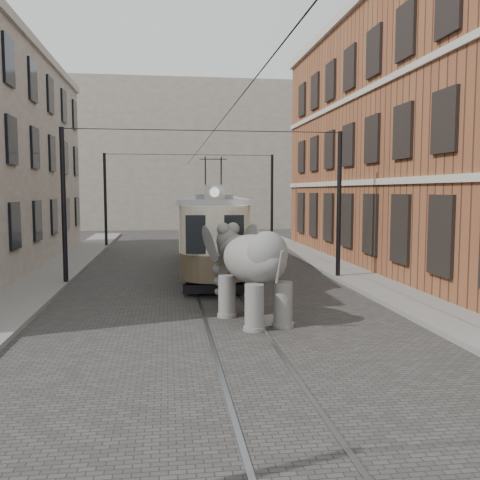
{
  "coord_description": "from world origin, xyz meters",
  "views": [
    {
      "loc": [
        -1.74,
        -15.03,
        3.61
      ],
      "look_at": [
        0.5,
        1.34,
        2.1
      ],
      "focal_mm": 40.13,
      "sensor_mm": 36.0,
      "label": 1
    }
  ],
  "objects": [
    {
      "name": "distant_block",
      "position": [
        0.0,
        40.0,
        7.0
      ],
      "size": [
        28.0,
        10.0,
        14.0
      ],
      "primitive_type": "cube",
      "color": "gray",
      "rests_on": "ground"
    },
    {
      "name": "sidewalk_right",
      "position": [
        6.0,
        0.0,
        0.07
      ],
      "size": [
        2.0,
        60.0,
        0.15
      ],
      "primitive_type": "cube",
      "color": "slate",
      "rests_on": "ground"
    },
    {
      "name": "tram",
      "position": [
        0.38,
        9.41,
        2.55
      ],
      "size": [
        3.67,
        13.03,
        5.1
      ],
      "primitive_type": null,
      "rotation": [
        0.0,
        0.0,
        -0.08
      ],
      "color": "beige",
      "rests_on": "ground"
    },
    {
      "name": "catenary",
      "position": [
        -0.2,
        5.0,
        3.0
      ],
      "size": [
        11.0,
        30.2,
        6.0
      ],
      "primitive_type": null,
      "color": "black",
      "rests_on": "ground"
    },
    {
      "name": "tram_rails",
      "position": [
        0.0,
        0.0,
        0.01
      ],
      "size": [
        1.54,
        80.0,
        0.02
      ],
      "primitive_type": null,
      "color": "slate",
      "rests_on": "ground"
    },
    {
      "name": "brick_building",
      "position": [
        11.0,
        9.0,
        6.0
      ],
      "size": [
        8.0,
        26.0,
        12.0
      ],
      "primitive_type": "cube",
      "color": "brown",
      "rests_on": "ground"
    },
    {
      "name": "ground",
      "position": [
        0.0,
        0.0,
        0.0
      ],
      "size": [
        120.0,
        120.0,
        0.0
      ],
      "primitive_type": "plane",
      "color": "#3D3B39"
    },
    {
      "name": "elephant",
      "position": [
        0.63,
        -0.6,
        1.35
      ],
      "size": [
        3.67,
        4.94,
        2.69
      ],
      "primitive_type": null,
      "rotation": [
        0.0,
        0.0,
        0.32
      ],
      "color": "#65635E",
      "rests_on": "ground"
    }
  ]
}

